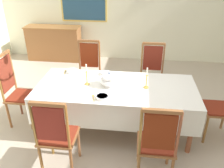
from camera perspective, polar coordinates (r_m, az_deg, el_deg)
name	(u,v)px	position (r m, az deg, el deg)	size (l,w,h in m)	color
ground	(116,129)	(3.81, 0.88, -11.11)	(6.77, 6.22, 0.04)	#B8A896
back_wall	(129,2)	(6.18, 4.27, 19.54)	(6.77, 0.08, 3.01)	#EAE9CE
dining_table	(116,91)	(3.44, 1.01, -1.64)	(2.32, 1.03, 0.76)	brown
tablecloth	(116,93)	(3.45, 1.01, -2.10)	(2.34, 1.05, 0.41)	white
chair_south_a	(56,134)	(2.89, -13.52, -11.89)	(0.44, 0.42, 1.08)	brown
chair_north_a	(88,70)	(4.39, -5.79, 3.41)	(0.44, 0.42, 1.12)	#975F2B
chair_south_b	(157,142)	(2.75, 10.95, -13.84)	(0.44, 0.42, 1.09)	olive
chair_north_b	(152,73)	(4.30, 9.74, 2.58)	(0.44, 0.42, 1.12)	#964D32
chair_head_west	(17,90)	(3.94, -22.36, -1.30)	(0.42, 0.44, 1.19)	#945E2B
soup_tureen	(109,79)	(3.36, -0.69, 1.17)	(0.27, 0.27, 0.22)	white
candlestick_west	(87,77)	(3.41, -6.22, 1.79)	(0.07, 0.07, 0.32)	gold
candlestick_east	(146,80)	(3.33, 8.46, 0.95)	(0.07, 0.07, 0.31)	gold
bowl_near_left	(72,71)	(3.87, -9.69, 3.17)	(0.20, 0.20, 0.05)	white
bowl_near_right	(102,97)	(3.09, -2.40, -3.17)	(0.18, 0.18, 0.04)	white
bowl_far_left	(106,73)	(3.75, -1.47, 2.69)	(0.18, 0.18, 0.04)	white
spoon_primary	(65,71)	(3.94, -11.41, 3.12)	(0.04, 0.18, 0.01)	gold
spoon_secondary	(93,97)	(3.14, -4.64, -3.08)	(0.06, 0.17, 0.01)	gold
sideboard	(54,43)	(6.51, -14.00, 9.71)	(1.44, 0.48, 0.90)	brown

